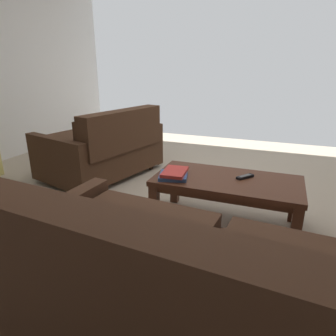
{
  "coord_description": "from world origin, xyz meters",
  "views": [
    {
      "loc": [
        -0.63,
        2.52,
        1.26
      ],
      "look_at": [
        0.02,
        0.82,
        0.63
      ],
      "focal_mm": 31.72,
      "sensor_mm": 36.0,
      "label": 1
    }
  ],
  "objects_px": {
    "sofa_main": "(194,302)",
    "book_stack": "(174,174)",
    "loveseat_near": "(104,148)",
    "coffee_table": "(227,186)",
    "tv_remote": "(245,177)"
  },
  "relations": [
    {
      "from": "coffee_table",
      "to": "loveseat_near",
      "type": "bearing_deg",
      "value": -22.45
    },
    {
      "from": "tv_remote",
      "to": "sofa_main",
      "type": "bearing_deg",
      "value": 89.03
    },
    {
      "from": "book_stack",
      "to": "coffee_table",
      "type": "bearing_deg",
      "value": -163.17
    },
    {
      "from": "loveseat_near",
      "to": "book_stack",
      "type": "distance_m",
      "value": 1.38
    },
    {
      "from": "sofa_main",
      "to": "book_stack",
      "type": "distance_m",
      "value": 1.29
    },
    {
      "from": "loveseat_near",
      "to": "coffee_table",
      "type": "bearing_deg",
      "value": 157.55
    },
    {
      "from": "loveseat_near",
      "to": "coffee_table",
      "type": "xyz_separation_m",
      "value": [
        -1.55,
        0.64,
        -0.0
      ]
    },
    {
      "from": "sofa_main",
      "to": "book_stack",
      "type": "bearing_deg",
      "value": -66.48
    },
    {
      "from": "loveseat_near",
      "to": "tv_remote",
      "type": "distance_m",
      "value": 1.78
    },
    {
      "from": "coffee_table",
      "to": "tv_remote",
      "type": "distance_m",
      "value": 0.16
    },
    {
      "from": "sofa_main",
      "to": "coffee_table",
      "type": "height_order",
      "value": "sofa_main"
    },
    {
      "from": "sofa_main",
      "to": "book_stack",
      "type": "height_order",
      "value": "sofa_main"
    },
    {
      "from": "coffee_table",
      "to": "sofa_main",
      "type": "bearing_deg",
      "value": 94.67
    },
    {
      "from": "coffee_table",
      "to": "tv_remote",
      "type": "height_order",
      "value": "tv_remote"
    },
    {
      "from": "book_stack",
      "to": "tv_remote",
      "type": "bearing_deg",
      "value": -160.59
    }
  ]
}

